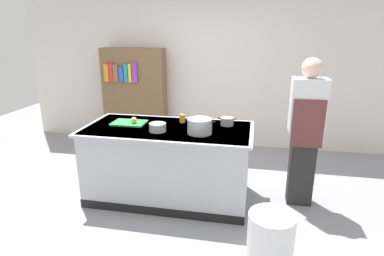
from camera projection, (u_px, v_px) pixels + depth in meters
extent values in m
plane|color=gray|center=(169.00, 196.00, 4.02)|extent=(10.00, 10.00, 0.00)
cube|color=silver|center=(199.00, 59.00, 5.55)|extent=(6.40, 0.12, 3.00)
cube|color=#B7BABF|center=(169.00, 163.00, 3.89)|extent=(1.90, 0.90, 0.90)
cube|color=#B7BABF|center=(168.00, 129.00, 3.76)|extent=(1.98, 0.98, 0.03)
cube|color=black|center=(159.00, 212.00, 3.58)|extent=(1.90, 0.01, 0.10)
cube|color=green|center=(129.00, 123.00, 3.91)|extent=(0.40, 0.28, 0.02)
sphere|color=tan|center=(134.00, 120.00, 3.85)|extent=(0.08, 0.08, 0.08)
cylinder|color=#B7BABF|center=(200.00, 126.00, 3.53)|extent=(0.27, 0.27, 0.17)
cube|color=black|center=(186.00, 120.00, 3.54)|extent=(0.04, 0.02, 0.01)
cube|color=black|center=(213.00, 122.00, 3.48)|extent=(0.04, 0.02, 0.01)
cylinder|color=#99999E|center=(227.00, 121.00, 3.84)|extent=(0.15, 0.15, 0.10)
cube|color=black|center=(219.00, 118.00, 3.84)|extent=(0.04, 0.02, 0.01)
cube|color=black|center=(235.00, 119.00, 3.81)|extent=(0.04, 0.02, 0.01)
cylinder|color=#B7BABF|center=(158.00, 127.00, 3.61)|extent=(0.19, 0.19, 0.09)
cylinder|color=yellow|center=(182.00, 118.00, 3.96)|extent=(0.07, 0.07, 0.10)
cylinder|color=white|center=(270.00, 241.00, 2.78)|extent=(0.40, 0.40, 0.51)
cube|color=#292929|center=(301.00, 167.00, 3.77)|extent=(0.28, 0.20, 0.90)
cube|color=white|center=(308.00, 105.00, 3.54)|extent=(0.38, 0.24, 0.60)
sphere|color=beige|center=(312.00, 68.00, 3.42)|extent=(0.22, 0.22, 0.22)
cube|color=brown|center=(308.00, 124.00, 3.48)|extent=(0.34, 0.02, 0.54)
cube|color=brown|center=(135.00, 97.00, 5.66)|extent=(1.10, 0.28, 1.70)
cube|color=orange|center=(106.00, 73.00, 5.46)|extent=(0.08, 0.03, 0.30)
cube|color=red|center=(111.00, 72.00, 5.44)|extent=(0.07, 0.03, 0.33)
cube|color=brown|center=(116.00, 73.00, 5.43)|extent=(0.09, 0.03, 0.29)
cube|color=#3351B7|center=(121.00, 74.00, 5.42)|extent=(0.08, 0.03, 0.26)
cube|color=teal|center=(126.00, 73.00, 5.40)|extent=(0.07, 0.03, 0.30)
cube|color=yellow|center=(130.00, 73.00, 5.38)|extent=(0.05, 0.03, 0.31)
cube|color=purple|center=(135.00, 72.00, 5.36)|extent=(0.09, 0.03, 0.33)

